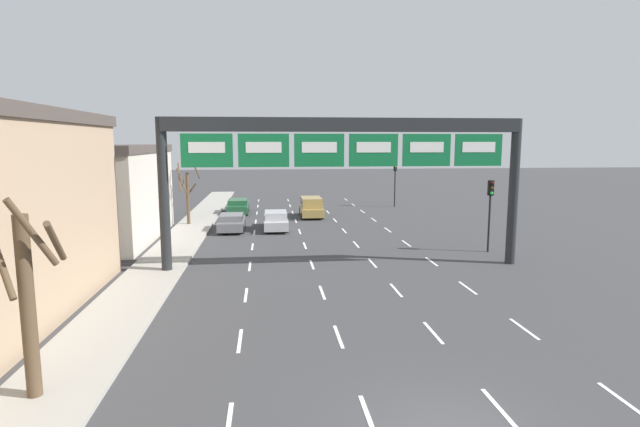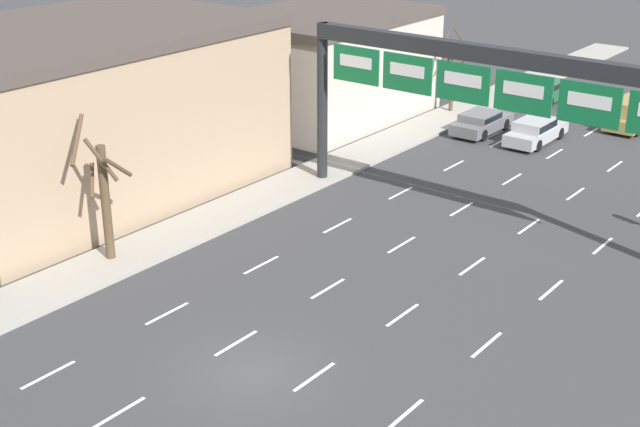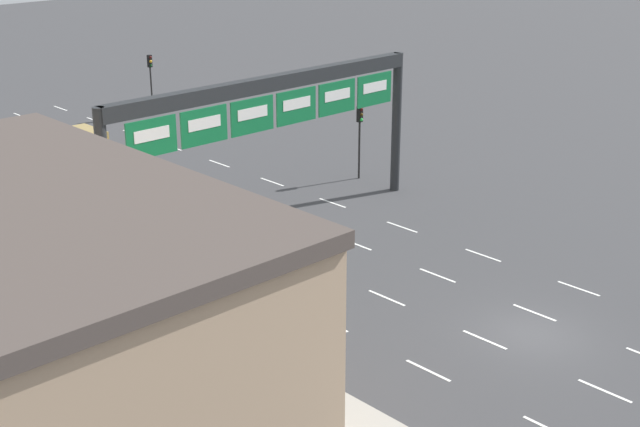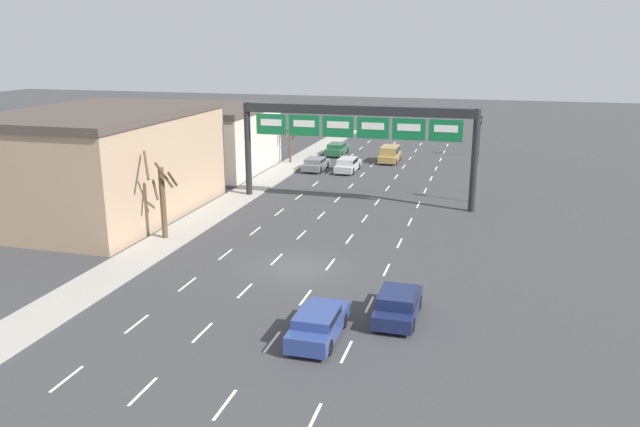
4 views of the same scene
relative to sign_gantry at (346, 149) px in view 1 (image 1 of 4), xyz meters
The scene contains 11 objects.
lane_dashes 6.36m from the sign_gantry, 90.00° to the right, with size 10.02×67.00×0.01m.
sign_gantry is the anchor object (origin of this frame).
building_far 18.57m from the sign_gantry, 149.98° to the left, with size 9.01×12.49×6.32m.
car_silver 13.58m from the sign_gantry, 105.67° to the left, with size 1.80×4.77×1.38m.
suv_gold 18.67m from the sign_gantry, 90.53° to the left, with size 1.90×4.24×1.72m.
car_green 22.42m from the sign_gantry, 107.77° to the left, with size 1.86×4.79×1.34m.
car_grey 14.60m from the sign_gantry, 119.31° to the left, with size 1.86×4.45×1.25m.
traffic_light_near_gantry 25.73m from the sign_gantry, 69.73° to the left, with size 0.30×0.35×4.52m.
traffic_light_mid_block 10.05m from the sign_gantry, 17.57° to the left, with size 0.30×0.35×4.29m.
tree_bare_closest 16.33m from the sign_gantry, 128.23° to the right, with size 2.23×2.20×5.66m.
tree_bare_second 17.95m from the sign_gantry, 125.25° to the left, with size 1.79×1.68×5.27m.
Camera 1 is at (-3.97, -9.92, 6.52)m, focal length 28.00 mm.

